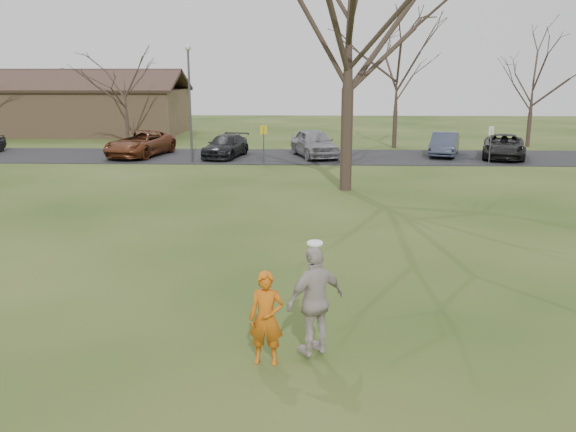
{
  "coord_description": "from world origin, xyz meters",
  "views": [
    {
      "loc": [
        0.53,
        -9.61,
        4.8
      ],
      "look_at": [
        0.0,
        4.0,
        1.5
      ],
      "focal_mm": 36.9,
      "sensor_mm": 36.0,
      "label": 1
    }
  ],
  "objects_px": {
    "player_defender": "(266,318)",
    "lamp_post": "(189,89)",
    "car_4": "(314,143)",
    "big_tree": "(349,16)",
    "car_5": "(445,144)",
    "car_2": "(140,144)",
    "car_6": "(504,146)",
    "building": "(57,110)",
    "car_3": "(226,146)",
    "catching_play": "(315,301)"
  },
  "relations": [
    {
      "from": "car_5",
      "to": "lamp_post",
      "type": "height_order",
      "value": "lamp_post"
    },
    {
      "from": "car_3",
      "to": "catching_play",
      "type": "bearing_deg",
      "value": -67.19
    },
    {
      "from": "car_2",
      "to": "car_4",
      "type": "distance_m",
      "value": 10.2
    },
    {
      "from": "car_5",
      "to": "building",
      "type": "relative_size",
      "value": 0.2
    },
    {
      "from": "car_5",
      "to": "car_4",
      "type": "bearing_deg",
      "value": -157.12
    },
    {
      "from": "player_defender",
      "to": "car_6",
      "type": "relative_size",
      "value": 0.33
    },
    {
      "from": "big_tree",
      "to": "car_2",
      "type": "bearing_deg",
      "value": 139.81
    },
    {
      "from": "big_tree",
      "to": "car_5",
      "type": "bearing_deg",
      "value": 58.77
    },
    {
      "from": "car_5",
      "to": "player_defender",
      "type": "bearing_deg",
      "value": -91.34
    },
    {
      "from": "big_tree",
      "to": "catching_play",
      "type": "bearing_deg",
      "value": -95.14
    },
    {
      "from": "lamp_post",
      "to": "player_defender",
      "type": "bearing_deg",
      "value": -75.79
    },
    {
      "from": "player_defender",
      "to": "catching_play",
      "type": "xyz_separation_m",
      "value": [
        0.82,
        0.18,
        0.26
      ]
    },
    {
      "from": "car_4",
      "to": "catching_play",
      "type": "xyz_separation_m",
      "value": [
        -0.09,
        -25.02,
        0.22
      ]
    },
    {
      "from": "car_5",
      "to": "big_tree",
      "type": "height_order",
      "value": "big_tree"
    },
    {
      "from": "player_defender",
      "to": "catching_play",
      "type": "height_order",
      "value": "catching_play"
    },
    {
      "from": "car_6",
      "to": "lamp_post",
      "type": "distance_m",
      "value": 18.01
    },
    {
      "from": "car_2",
      "to": "car_5",
      "type": "relative_size",
      "value": 1.27
    },
    {
      "from": "car_5",
      "to": "big_tree",
      "type": "distance_m",
      "value": 13.85
    },
    {
      "from": "car_3",
      "to": "lamp_post",
      "type": "distance_m",
      "value": 4.16
    },
    {
      "from": "car_6",
      "to": "big_tree",
      "type": "relative_size",
      "value": 0.35
    },
    {
      "from": "car_3",
      "to": "building",
      "type": "distance_m",
      "value": 20.68
    },
    {
      "from": "car_4",
      "to": "big_tree",
      "type": "distance_m",
      "value": 11.61
    },
    {
      "from": "catching_play",
      "to": "big_tree",
      "type": "height_order",
      "value": "big_tree"
    },
    {
      "from": "lamp_post",
      "to": "car_6",
      "type": "bearing_deg",
      "value": 7.06
    },
    {
      "from": "car_4",
      "to": "car_5",
      "type": "xyz_separation_m",
      "value": [
        7.69,
        0.8,
        -0.12
      ]
    },
    {
      "from": "building",
      "to": "big_tree",
      "type": "height_order",
      "value": "big_tree"
    },
    {
      "from": "car_4",
      "to": "car_6",
      "type": "height_order",
      "value": "car_4"
    },
    {
      "from": "catching_play",
      "to": "building",
      "type": "xyz_separation_m",
      "value": [
        -20.63,
        38.25,
        0.87
      ]
    },
    {
      "from": "car_5",
      "to": "building",
      "type": "distance_m",
      "value": 31.03
    },
    {
      "from": "car_2",
      "to": "car_4",
      "type": "bearing_deg",
      "value": 12.71
    },
    {
      "from": "player_defender",
      "to": "car_3",
      "type": "distance_m",
      "value": 25.26
    },
    {
      "from": "car_3",
      "to": "car_5",
      "type": "xyz_separation_m",
      "value": [
        12.81,
        1.09,
        0.05
      ]
    },
    {
      "from": "lamp_post",
      "to": "big_tree",
      "type": "bearing_deg",
      "value": -43.15
    },
    {
      "from": "player_defender",
      "to": "car_4",
      "type": "distance_m",
      "value": 25.21
    },
    {
      "from": "car_2",
      "to": "car_4",
      "type": "relative_size",
      "value": 1.12
    },
    {
      "from": "car_4",
      "to": "big_tree",
      "type": "relative_size",
      "value": 0.34
    },
    {
      "from": "car_3",
      "to": "big_tree",
      "type": "distance_m",
      "value": 13.07
    },
    {
      "from": "car_4",
      "to": "big_tree",
      "type": "xyz_separation_m",
      "value": [
        1.28,
        -9.76,
        6.15
      ]
    },
    {
      "from": "car_2",
      "to": "big_tree",
      "type": "bearing_deg",
      "value": -27.83
    },
    {
      "from": "player_defender",
      "to": "car_4",
      "type": "xyz_separation_m",
      "value": [
        0.91,
        25.19,
        0.03
      ]
    },
    {
      "from": "car_6",
      "to": "building",
      "type": "bearing_deg",
      "value": 174.04
    },
    {
      "from": "lamp_post",
      "to": "car_4",
      "type": "bearing_deg",
      "value": 18.62
    },
    {
      "from": "catching_play",
      "to": "big_tree",
      "type": "xyz_separation_m",
      "value": [
        1.37,
        15.25,
        5.93
      ]
    },
    {
      "from": "car_5",
      "to": "car_6",
      "type": "bearing_deg",
      "value": 1.45
    },
    {
      "from": "building",
      "to": "lamp_post",
      "type": "xyz_separation_m",
      "value": [
        14.0,
        -15.5,
        2.04
      ]
    },
    {
      "from": "car_5",
      "to": "car_6",
      "type": "height_order",
      "value": "car_5"
    },
    {
      "from": "player_defender",
      "to": "lamp_post",
      "type": "bearing_deg",
      "value": 109.33
    },
    {
      "from": "car_3",
      "to": "catching_play",
      "type": "height_order",
      "value": "catching_play"
    },
    {
      "from": "player_defender",
      "to": "car_5",
      "type": "relative_size",
      "value": 0.39
    },
    {
      "from": "player_defender",
      "to": "building",
      "type": "bearing_deg",
      "value": 122.39
    }
  ]
}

